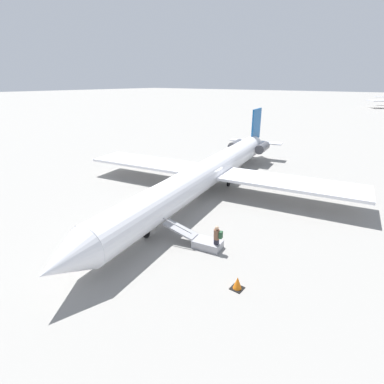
{
  "coord_description": "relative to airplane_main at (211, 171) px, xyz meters",
  "views": [
    {
      "loc": [
        21.68,
        15.05,
        10.01
      ],
      "look_at": [
        4.18,
        1.56,
        1.74
      ],
      "focal_mm": 28.0,
      "sensor_mm": 36.0,
      "label": 1
    }
  ],
  "objects": [
    {
      "name": "ground_plane",
      "position": [
        0.97,
        0.17,
        -1.95
      ],
      "size": [
        600.0,
        600.0,
        0.0
      ],
      "primitive_type": "plane",
      "color": "gray"
    },
    {
      "name": "airplane_main",
      "position": [
        0.0,
        0.0,
        0.0
      ],
      "size": [
        35.12,
        27.35,
        6.55
      ],
      "rotation": [
        0.0,
        0.0,
        0.18
      ],
      "color": "silver",
      "rests_on": "ground"
    },
    {
      "name": "boarding_stairs",
      "position": [
        8.94,
        5.44,
        -1.58
      ],
      "size": [
        1.72,
        4.13,
        1.65
      ],
      "rotation": [
        0.0,
        0.0,
        -1.39
      ],
      "color": "#99999E",
      "rests_on": "ground"
    },
    {
      "name": "passenger",
      "position": [
        8.88,
        6.56,
        -0.95
      ],
      "size": [
        0.38,
        0.56,
        1.74
      ],
      "rotation": [
        0.0,
        0.0,
        -1.39
      ],
      "color": "#23232D",
      "rests_on": "ground"
    },
    {
      "name": "traffic_cone_near_stairs",
      "position": [
        11.24,
        9.35,
        -1.63
      ],
      "size": [
        0.62,
        0.62,
        0.68
      ],
      "color": "black",
      "rests_on": "ground"
    }
  ]
}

